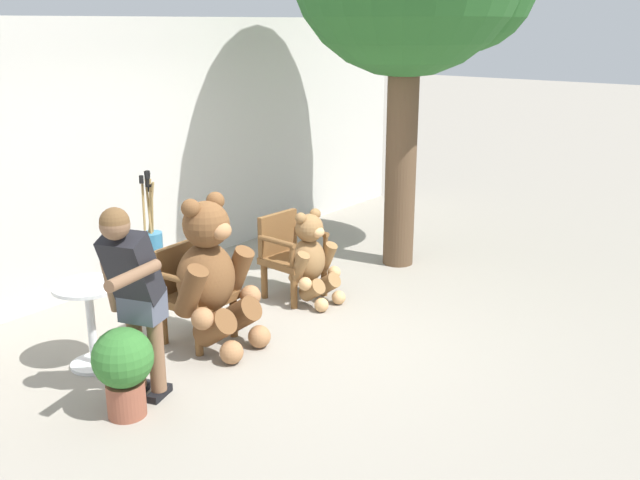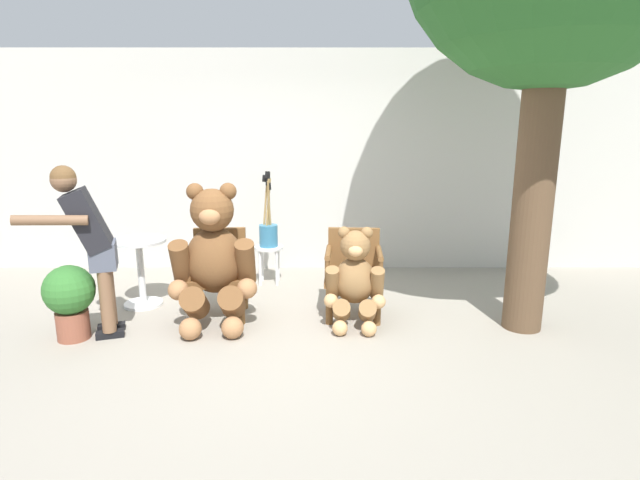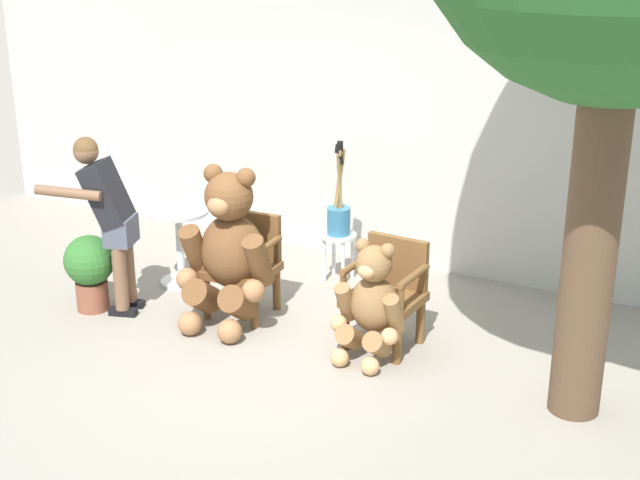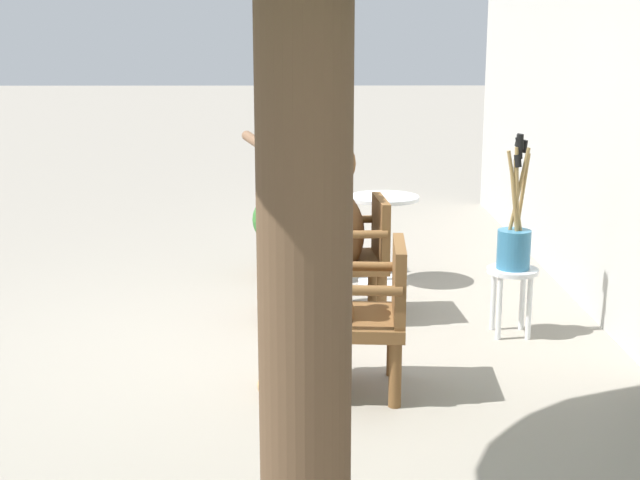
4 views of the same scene
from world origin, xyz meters
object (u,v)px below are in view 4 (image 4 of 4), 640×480
object	(u,v)px
teddy_bear_large	(321,226)
round_side_table	(383,229)
wooden_chair_left	(357,254)
teddy_bear_small	(316,311)
brush_bucket	(515,237)
wooden_chair_right	(368,312)
white_stool	(512,284)
potted_plant	(279,227)
person_visitor	(286,169)

from	to	relation	value
teddy_bear_large	round_side_table	xyz separation A→B (m)	(-0.89, 0.51, -0.22)
teddy_bear_large	wooden_chair_left	bearing A→B (deg)	92.18
teddy_bear_small	round_side_table	distance (m)	2.28
teddy_bear_small	brush_bucket	xyz separation A→B (m)	(-0.94, 1.31, 0.20)
wooden_chair_right	white_stool	distance (m)	1.40
wooden_chair_right	potted_plant	world-z (taller)	wooden_chair_right
wooden_chair_right	person_visitor	world-z (taller)	person_visitor
teddy_bear_small	round_side_table	size ratio (longest dim) A/B	1.33
round_side_table	potted_plant	distance (m)	0.92
wooden_chair_right	teddy_bear_small	bearing A→B (deg)	-91.30
white_stool	brush_bucket	xyz separation A→B (m)	(0.00, 0.00, 0.32)
white_stool	wooden_chair_right	bearing A→B (deg)	-46.98
teddy_bear_small	white_stool	xyz separation A→B (m)	(-0.94, 1.31, -0.11)
wooden_chair_left	person_visitor	xyz separation A→B (m)	(-1.01, -0.52, 0.46)
wooden_chair_left	potted_plant	xyz separation A→B (m)	(-1.21, -0.60, -0.07)
teddy_bear_small	brush_bucket	world-z (taller)	brush_bucket
teddy_bear_large	white_stool	distance (m)	1.36
wooden_chair_left	wooden_chair_right	distance (m)	1.34
round_side_table	potted_plant	size ratio (longest dim) A/B	1.06
person_visitor	potted_plant	world-z (taller)	person_visitor
wooden_chair_left	teddy_bear_large	bearing A→B (deg)	-87.82
person_visitor	brush_bucket	distance (m)	2.10
wooden_chair_left	teddy_bear_large	xyz separation A→B (m)	(0.01, -0.25, 0.20)
teddy_bear_large	person_visitor	world-z (taller)	person_visitor
white_stool	teddy_bear_large	bearing A→B (deg)	-106.84
wooden_chair_right	teddy_bear_large	distance (m)	1.37
wooden_chair_left	potted_plant	distance (m)	1.35
wooden_chair_right	round_side_table	xyz separation A→B (m)	(-2.22, 0.26, -0.01)
round_side_table	wooden_chair_right	bearing A→B (deg)	-6.59
wooden_chair_right	round_side_table	bearing A→B (deg)	173.41
white_stool	teddy_bear_small	bearing A→B (deg)	-54.27
wooden_chair_left	brush_bucket	size ratio (longest dim) A/B	0.96
wooden_chair_left	teddy_bear_small	size ratio (longest dim) A/B	0.90
wooden_chair_right	wooden_chair_left	bearing A→B (deg)	-180.00
wooden_chair_right	potted_plant	distance (m)	2.62
person_visitor	potted_plant	bearing A→B (deg)	-159.19
wooden_chair_left	person_visitor	distance (m)	1.23
brush_bucket	potted_plant	size ratio (longest dim) A/B	1.32
teddy_bear_large	round_side_table	world-z (taller)	teddy_bear_large
wooden_chair_right	teddy_bear_large	xyz separation A→B (m)	(-1.33, -0.25, 0.20)
wooden_chair_left	potted_plant	world-z (taller)	wooden_chair_left
teddy_bear_large	white_stool	xyz separation A→B (m)	(0.38, 1.27, -0.31)
teddy_bear_small	person_visitor	world-z (taller)	person_visitor
teddy_bear_small	teddy_bear_large	bearing A→B (deg)	178.33
teddy_bear_small	potted_plant	distance (m)	2.56
white_stool	potted_plant	bearing A→B (deg)	-134.78
round_side_table	brush_bucket	bearing A→B (deg)	30.89
wooden_chair_left	teddy_bear_large	size ratio (longest dim) A/B	0.63
white_stool	person_visitor	bearing A→B (deg)	-132.38
teddy_bear_small	brush_bucket	size ratio (longest dim) A/B	1.07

